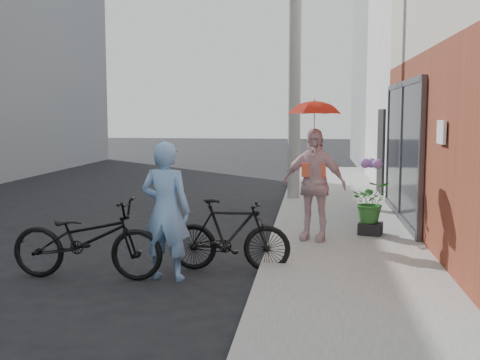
% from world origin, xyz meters
% --- Properties ---
extents(ground, '(80.00, 80.00, 0.00)m').
position_xyz_m(ground, '(0.00, 0.00, 0.00)').
color(ground, black).
rests_on(ground, ground).
extents(sidewalk, '(2.20, 24.00, 0.12)m').
position_xyz_m(sidewalk, '(2.10, 2.00, 0.06)').
color(sidewalk, gray).
rests_on(sidewalk, ground).
extents(curb, '(0.12, 24.00, 0.12)m').
position_xyz_m(curb, '(0.94, 2.00, 0.06)').
color(curb, '#9E9E99').
rests_on(curb, ground).
extents(east_building_far, '(8.00, 8.00, 7.00)m').
position_xyz_m(east_building_far, '(7.20, 16.00, 3.50)').
color(east_building_far, gray).
rests_on(east_building_far, ground).
extents(utility_pole, '(0.28, 0.28, 7.00)m').
position_xyz_m(utility_pole, '(1.10, 6.00, 3.50)').
color(utility_pole, '#9E9E99').
rests_on(utility_pole, ground).
extents(officer, '(0.68, 0.49, 1.72)m').
position_xyz_m(officer, '(-0.26, -0.56, 0.86)').
color(officer, '#7FABE2').
rests_on(officer, ground).
extents(bike_left, '(1.92, 0.68, 1.01)m').
position_xyz_m(bike_left, '(-1.24, -0.67, 0.50)').
color(bike_left, black).
rests_on(bike_left, ground).
extents(bike_right, '(1.59, 0.47, 0.95)m').
position_xyz_m(bike_right, '(0.47, -0.09, 0.48)').
color(bike_right, black).
rests_on(bike_right, ground).
extents(kimono_woman, '(1.08, 0.70, 1.71)m').
position_xyz_m(kimono_woman, '(1.55, 1.44, 0.98)').
color(kimono_woman, beige).
rests_on(kimono_woman, sidewalk).
extents(parasol, '(0.79, 0.79, 0.70)m').
position_xyz_m(parasol, '(1.55, 1.44, 2.18)').
color(parasol, red).
rests_on(parasol, kimono_woman).
extents(planter, '(0.43, 0.43, 0.19)m').
position_xyz_m(planter, '(2.47, 1.97, 0.21)').
color(planter, black).
rests_on(planter, sidewalk).
extents(potted_plant, '(0.61, 0.53, 0.68)m').
position_xyz_m(potted_plant, '(2.47, 1.97, 0.65)').
color(potted_plant, '#2D702C').
rests_on(potted_plant, planter).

